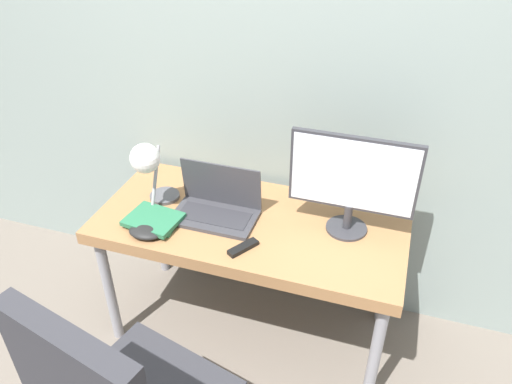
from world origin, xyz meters
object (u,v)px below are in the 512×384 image
monitor (353,179)px  game_controller (145,232)px  book_stack (154,221)px  laptop (217,206)px  desk_lamp (148,164)px

monitor → game_controller: size_ratio=3.52×
monitor → book_stack: size_ratio=2.11×
laptop → monitor: 0.62m
laptop → book_stack: laptop is taller
laptop → game_controller: (-0.24, -0.24, -0.03)m
laptop → game_controller: bearing=-135.0°
monitor → desk_lamp: monitor is taller
desk_lamp → book_stack: (0.05, -0.10, -0.23)m
laptop → book_stack: 0.28m
laptop → game_controller: laptop is taller
laptop → book_stack: (-0.24, -0.15, -0.03)m
monitor → desk_lamp: bearing=-171.2°
desk_lamp → game_controller: bearing=-73.2°
laptop → desk_lamp: (-0.29, -0.05, 0.20)m
laptop → desk_lamp: desk_lamp is taller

